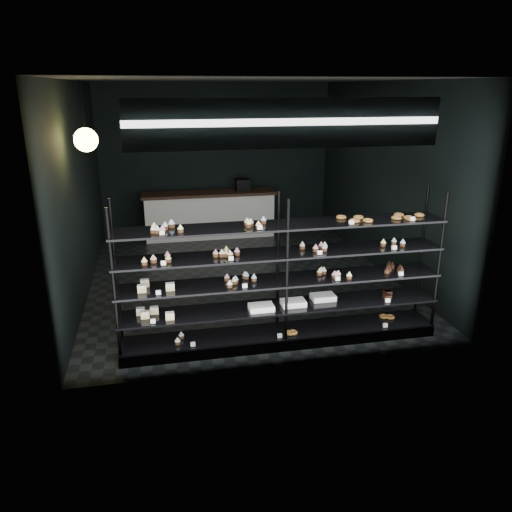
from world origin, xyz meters
TOP-DOWN VIEW (x-y plane):
  - room at (0.00, 0.00)m, footprint 5.01×6.01m
  - display_shelf at (0.06, -2.45)m, footprint 4.00×0.50m
  - signage at (0.00, -2.93)m, footprint 3.30×0.05m
  - pendant_lamp at (-2.20, -1.06)m, footprint 0.31×0.31m
  - service_counter at (-0.23, 2.50)m, footprint 2.84×0.65m

SIDE VIEW (x-z plane):
  - service_counter at x=-0.23m, z-range -0.11..1.12m
  - display_shelf at x=0.06m, z-range -0.33..1.58m
  - room at x=0.00m, z-range 0.00..3.20m
  - pendant_lamp at x=-2.20m, z-range 2.01..2.89m
  - signage at x=0.00m, z-range 2.50..3.00m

